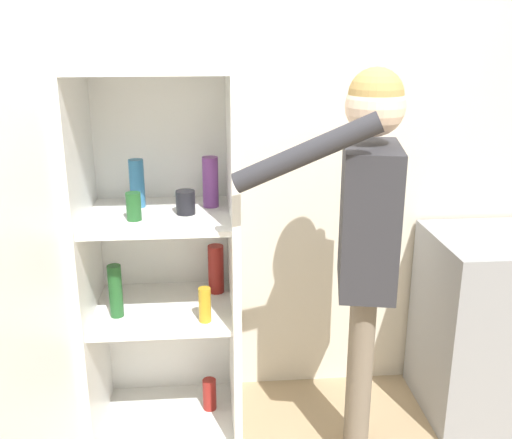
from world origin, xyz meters
The scene contains 4 objects.
wall_back centered at (0.00, 0.98, 1.27)m, with size 7.00×0.06×2.55m.
refrigerator centered at (-0.37, 0.53, 0.87)m, with size 0.92×1.28×1.74m.
person centered at (0.59, 0.33, 1.13)m, with size 0.71×0.51×1.74m.
counter centered at (1.41, 0.64, 0.47)m, with size 0.77×0.59×0.93m.
Camera 1 is at (-0.05, -1.92, 1.88)m, focal length 42.00 mm.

